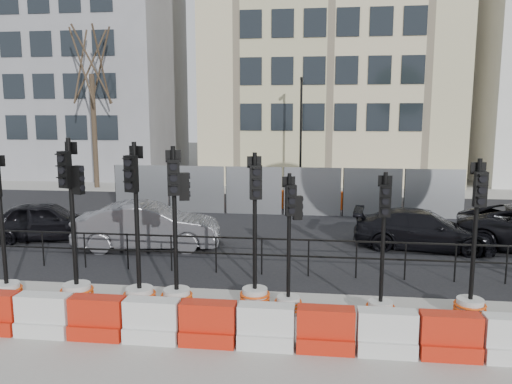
# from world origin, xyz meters

# --- Properties ---
(ground) EXTENTS (120.00, 120.00, 0.00)m
(ground) POSITION_xyz_m (0.00, 0.00, 0.00)
(ground) COLOR #51514C
(ground) RESTS_ON ground
(sidewalk_near) EXTENTS (40.00, 6.00, 0.02)m
(sidewalk_near) POSITION_xyz_m (0.00, -3.00, 0.01)
(sidewalk_near) COLOR gray
(sidewalk_near) RESTS_ON ground
(road) EXTENTS (40.00, 14.00, 0.03)m
(road) POSITION_xyz_m (0.00, 7.00, 0.01)
(road) COLOR black
(road) RESTS_ON ground
(sidewalk_far) EXTENTS (40.00, 4.00, 0.02)m
(sidewalk_far) POSITION_xyz_m (0.00, 16.00, 0.01)
(sidewalk_far) COLOR gray
(sidewalk_far) RESTS_ON ground
(building_grey) EXTENTS (11.00, 9.06, 14.00)m
(building_grey) POSITION_xyz_m (-14.00, 21.99, 7.00)
(building_grey) COLOR gray
(building_grey) RESTS_ON ground
(building_cream) EXTENTS (15.00, 10.06, 18.00)m
(building_cream) POSITION_xyz_m (2.00, 21.99, 9.00)
(building_cream) COLOR beige
(building_cream) RESTS_ON ground
(kerb_railing) EXTENTS (18.00, 0.04, 1.00)m
(kerb_railing) POSITION_xyz_m (0.00, 1.20, 0.69)
(kerb_railing) COLOR black
(kerb_railing) RESTS_ON ground
(heras_fencing) EXTENTS (14.33, 1.72, 2.00)m
(heras_fencing) POSITION_xyz_m (0.57, 9.86, 0.65)
(heras_fencing) COLOR gray
(heras_fencing) RESTS_ON ground
(lamp_post_far) EXTENTS (0.12, 0.56, 6.00)m
(lamp_post_far) POSITION_xyz_m (0.50, 14.98, 3.22)
(lamp_post_far) COLOR black
(lamp_post_far) RESTS_ON ground
(tree_bare_far) EXTENTS (2.00, 2.00, 9.00)m
(tree_bare_far) POSITION_xyz_m (-11.00, 15.50, 6.65)
(tree_bare_far) COLOR #473828
(tree_bare_far) RESTS_ON ground
(barrier_row) EXTENTS (14.65, 0.50, 0.80)m
(barrier_row) POSITION_xyz_m (0.00, -2.80, 0.37)
(barrier_row) COLOR red
(barrier_row) RESTS_ON ground
(traffic_signal_a) EXTENTS (0.66, 0.66, 3.34)m
(traffic_signal_a) POSITION_xyz_m (-5.47, -1.26, 0.69)
(traffic_signal_a) COLOR silver
(traffic_signal_a) RESTS_ON ground
(traffic_signal_b) EXTENTS (0.72, 0.72, 3.65)m
(traffic_signal_b) POSITION_xyz_m (-3.83, -1.21, 0.87)
(traffic_signal_b) COLOR silver
(traffic_signal_b) RESTS_ON ground
(traffic_signal_c) EXTENTS (0.70, 0.70, 3.57)m
(traffic_signal_c) POSITION_xyz_m (-2.39, -1.26, 0.74)
(traffic_signal_c) COLOR silver
(traffic_signal_c) RESTS_ON ground
(traffic_signal_d) EXTENTS (0.69, 0.69, 3.49)m
(traffic_signal_d) POSITION_xyz_m (-1.56, -1.21, 0.83)
(traffic_signal_d) COLOR silver
(traffic_signal_d) RESTS_ON ground
(traffic_signal_e) EXTENTS (0.66, 0.66, 3.35)m
(traffic_signal_e) POSITION_xyz_m (0.09, -0.91, 0.69)
(traffic_signal_e) COLOR silver
(traffic_signal_e) RESTS_ON ground
(traffic_signal_f) EXTENTS (0.58, 0.58, 2.96)m
(traffic_signal_f) POSITION_xyz_m (0.84, -1.19, 0.71)
(traffic_signal_f) COLOR silver
(traffic_signal_f) RESTS_ON ground
(traffic_signal_g) EXTENTS (0.59, 0.59, 3.01)m
(traffic_signal_g) POSITION_xyz_m (2.71, -1.24, 0.62)
(traffic_signal_g) COLOR silver
(traffic_signal_g) RESTS_ON ground
(traffic_signal_h) EXTENTS (0.65, 0.65, 3.28)m
(traffic_signal_h) POSITION_xyz_m (4.55, -0.96, 0.68)
(traffic_signal_h) COLOR silver
(traffic_signal_h) RESTS_ON ground
(car_a) EXTENTS (3.71, 4.69, 1.30)m
(car_a) POSITION_xyz_m (-7.50, 3.98, 0.65)
(car_a) COLOR black
(car_a) RESTS_ON ground
(car_b) EXTENTS (2.85, 4.83, 1.44)m
(car_b) POSITION_xyz_m (-3.77, 3.35, 0.72)
(car_b) COLOR #4C4D52
(car_b) RESTS_ON ground
(car_c) EXTENTS (2.84, 4.67, 1.22)m
(car_c) POSITION_xyz_m (4.65, 4.36, 0.61)
(car_c) COLOR black
(car_c) RESTS_ON ground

